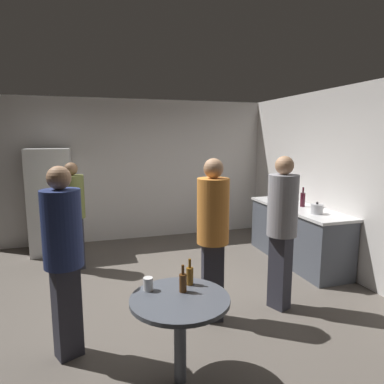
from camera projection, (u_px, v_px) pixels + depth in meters
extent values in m
cube|color=#5B544C|center=(166.00, 298.00, 4.40)|extent=(5.20, 5.20, 0.10)
cube|color=silver|center=(135.00, 170.00, 6.66)|extent=(5.32, 0.06, 2.70)
cube|color=silver|center=(343.00, 182.00, 4.94)|extent=(0.06, 5.20, 2.70)
cube|color=white|center=(51.00, 201.00, 5.89)|extent=(0.70, 0.65, 1.80)
cube|color=#262628|center=(63.00, 199.00, 5.61)|extent=(0.03, 0.03, 0.60)
cube|color=#4C515B|center=(297.00, 235.00, 5.49)|extent=(0.60, 1.96, 0.86)
cube|color=silver|center=(299.00, 208.00, 5.42)|extent=(0.64, 2.00, 0.04)
cylinder|color=#B2B2B7|center=(317.00, 209.00, 4.91)|extent=(0.17, 0.17, 0.14)
sphere|color=black|center=(317.00, 203.00, 4.89)|extent=(0.04, 0.04, 0.04)
cone|color=#B2B2B7|center=(324.00, 208.00, 4.94)|extent=(0.09, 0.04, 0.06)
cylinder|color=#3F141E|center=(303.00, 200.00, 5.41)|extent=(0.08, 0.08, 0.22)
cylinder|color=#3F141E|center=(303.00, 190.00, 5.39)|extent=(0.03, 0.03, 0.09)
cylinder|color=#4C515B|center=(180.00, 342.00, 2.78)|extent=(0.10, 0.10, 0.70)
cylinder|color=#4C515B|center=(180.00, 299.00, 2.72)|extent=(0.80, 0.80, 0.03)
cylinder|color=#8C5919|center=(190.00, 276.00, 2.94)|extent=(0.06, 0.06, 0.15)
cylinder|color=#8C5919|center=(190.00, 263.00, 2.92)|extent=(0.02, 0.02, 0.08)
cylinder|color=#593314|center=(183.00, 283.00, 2.80)|extent=(0.06, 0.06, 0.15)
cylinder|color=#593314|center=(183.00, 270.00, 2.78)|extent=(0.02, 0.02, 0.08)
cylinder|color=white|center=(148.00, 284.00, 2.83)|extent=(0.08, 0.08, 0.11)
cube|color=#2D2D38|center=(67.00, 312.00, 3.10)|extent=(0.27, 0.25, 0.86)
cylinder|color=navy|center=(62.00, 229.00, 2.97)|extent=(0.45, 0.45, 0.68)
sphere|color=tan|center=(59.00, 178.00, 2.90)|extent=(0.21, 0.21, 0.21)
cube|color=#2D2D38|center=(280.00, 272.00, 3.99)|extent=(0.24, 0.27, 0.88)
cylinder|color=gray|center=(283.00, 205.00, 3.86)|extent=(0.44, 0.44, 0.70)
sphere|color=tan|center=(284.00, 165.00, 3.79)|extent=(0.21, 0.21, 0.21)
cube|color=#2D2D38|center=(75.00, 244.00, 5.16)|extent=(0.27, 0.25, 0.80)
cylinder|color=olive|center=(73.00, 197.00, 5.05)|extent=(0.45, 0.45, 0.63)
sphere|color=#8C6647|center=(71.00, 169.00, 4.98)|extent=(0.19, 0.19, 0.19)
cube|color=#2D2D38|center=(212.00, 282.00, 3.72)|extent=(0.24, 0.20, 0.88)
cylinder|color=orange|center=(213.00, 211.00, 3.60)|extent=(0.39, 0.39, 0.69)
sphere|color=tan|center=(214.00, 168.00, 3.53)|extent=(0.21, 0.21, 0.21)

